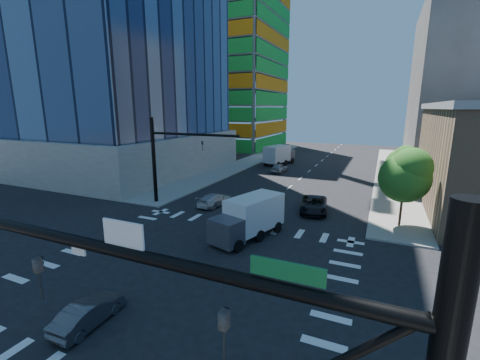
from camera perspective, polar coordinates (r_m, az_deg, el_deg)
The scene contains 14 objects.
ground at distance 21.34m, azimuth -9.34°, elevation -15.73°, with size 160.00×160.00×0.00m, color black.
road_markings at distance 21.33m, azimuth -9.34°, elevation -15.72°, with size 20.00×20.00×0.01m, color silver.
sidewalk_ne at distance 56.47m, azimuth 25.56°, elevation 1.22°, with size 5.00×60.00×0.15m, color gray.
sidewalk_nw at distance 60.97m, azimuth 1.44°, elevation 3.23°, with size 5.00×60.00×0.15m, color gray.
construction_building at distance 87.49m, azimuth -2.25°, elevation 22.24°, with size 25.16×34.50×70.60m.
signal_mast_nw at distance 34.28m, azimuth -13.17°, elevation 4.65°, with size 10.20×0.40×9.00m.
tree_south at distance 30.01m, azimuth 27.51°, elevation 0.86°, with size 4.16×4.16×6.82m.
tree_north at distance 41.96m, azimuth 26.99°, elevation 2.94°, with size 3.54×3.52×5.78m.
car_nb_far at distance 32.67m, azimuth 13.01°, elevation -4.27°, with size 2.47×5.36×1.49m, color black.
car_sb_near at distance 33.97m, azimuth -4.46°, elevation -3.47°, with size 1.85×4.55×1.32m, color silver.
car_sb_mid at distance 51.71m, azimuth 7.00°, elevation 2.17°, with size 1.72×4.28×1.46m, color #96999D.
car_sb_cross at distance 17.94m, azimuth -25.29°, elevation -20.58°, with size 1.29×3.70×1.22m, color #434348.
box_truck_near at distance 25.34m, azimuth 1.17°, elevation -7.33°, with size 4.29×6.61×3.21m.
box_truck_far at distance 58.96m, azimuth 7.13°, elevation 4.25°, with size 4.24×7.09×3.48m.
Camera 1 is at (10.57, -15.54, 10.10)m, focal length 24.00 mm.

